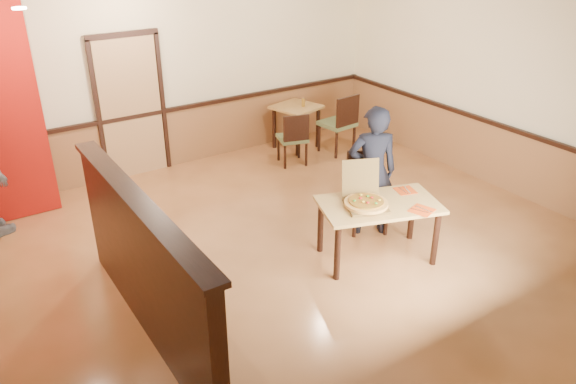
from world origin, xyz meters
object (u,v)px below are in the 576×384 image
diner_chair (367,188)px  side_table (296,116)px  main_table (379,212)px  pizza_box (365,200)px  side_chair_left (294,137)px  condiment (303,103)px  diner (372,172)px  side_chair_right (340,122)px

diner_chair → side_table: (0.81, 2.76, 0.03)m
main_table → pizza_box: pizza_box is taller
side_chair_left → condiment: 0.83m
diner → pizza_box: diner is taller
diner → condiment: 2.97m
diner_chair → diner: 0.33m
pizza_box → condiment: (1.45, 3.28, 0.04)m
side_chair_right → condiment: (-0.38, 0.54, 0.25)m
diner_chair → side_chair_right: 2.48m
side_chair_right → diner: diner is taller
main_table → pizza_box: size_ratio=2.36×
diner → pizza_box: size_ratio=2.59×
diner_chair → side_chair_right: (1.27, 2.13, 0.02)m
diner → condiment: size_ratio=12.20×
main_table → pizza_box: 0.24m
side_table → pizza_box: 3.64m
diner_chair → side_chair_right: size_ratio=0.97×
main_table → pizza_box: bearing=-179.0°
diner_chair → diner: diner is taller
side_chair_left → pizza_box: 2.91m
side_table → diner: bearing=-106.6°
diner_chair → condiment: (0.89, 2.67, 0.27)m
main_table → side_table: (1.20, 3.42, -0.04)m
main_table → side_chair_left: side_chair_left is taller
main_table → pizza_box: (-0.17, 0.05, 0.17)m
condiment → main_table: bearing=-111.1°
diner_chair → pizza_box: pizza_box is taller
main_table → diner: (0.34, 0.52, 0.22)m
side_chair_right → diner: (-1.32, -2.27, 0.27)m
main_table → condiment: (1.28, 3.33, 0.20)m
side_chair_right → side_chair_left: bearing=-7.2°
condiment → side_chair_left: bearing=-136.3°
side_chair_left → side_chair_right: (0.93, -0.01, 0.08)m
side_chair_left → side_chair_right: size_ratio=0.86×
diner_chair → condiment: 2.83m
side_table → pizza_box: bearing=-112.1°
side_chair_right → pizza_box: 3.30m
side_table → pizza_box: (-1.37, -3.36, 0.21)m
diner → pizza_box: 0.69m
main_table → condiment: 3.58m
side_chair_right → pizza_box: (-1.83, -2.74, 0.22)m
side_chair_right → main_table: bearing=52.9°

